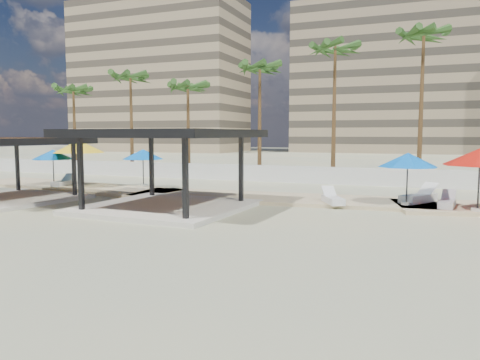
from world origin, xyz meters
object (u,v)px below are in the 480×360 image
object	(u,v)px
lounger_a	(63,183)
lounger_c	(333,199)
pavilion_west	(6,163)
lounger_b	(419,198)
umbrella_c	(480,157)
lounger_d	(447,203)
pavilion_central	(166,162)
umbrella_a	(53,155)

from	to	relation	value
lounger_a	lounger_c	distance (m)	17.79
pavilion_west	lounger_b	distance (m)	21.05
umbrella_c	lounger_d	xyz separation A→B (m)	(-1.18, 0.80, -2.16)
pavilion_central	lounger_d	bearing A→B (deg)	22.59
umbrella_a	pavilion_west	bearing A→B (deg)	-69.39
lounger_b	lounger_d	xyz separation A→B (m)	(1.23, -1.12, -0.04)
pavilion_central	umbrella_c	bearing A→B (deg)	17.80
umbrella_a	lounger_a	world-z (taller)	umbrella_a
lounger_d	lounger_c	bearing A→B (deg)	105.62
pavilion_west	lounger_c	size ratio (longest dim) A/B	3.58
lounger_a	lounger_b	size ratio (longest dim) A/B	0.81
pavilion_west	umbrella_a	distance (m)	5.84
pavilion_west	umbrella_a	size ratio (longest dim) A/B	2.67
lounger_b	lounger_d	bearing A→B (deg)	-101.93
pavilion_central	umbrella_a	size ratio (longest dim) A/B	2.82
lounger_a	lounger_b	world-z (taller)	lounger_b
lounger_b	lounger_d	world-z (taller)	lounger_b
lounger_c	umbrella_c	bearing A→B (deg)	-117.98
umbrella_a	lounger_a	xyz separation A→B (m)	(0.52, 0.24, -1.81)
pavilion_central	umbrella_a	xyz separation A→B (m)	(-11.19, 4.77, -0.04)
lounger_c	lounger_b	bearing A→B (deg)	-91.56
pavilion_central	lounger_a	world-z (taller)	pavilion_central
umbrella_c	lounger_b	world-z (taller)	umbrella_c
lounger_a	pavilion_central	bearing A→B (deg)	-126.55
umbrella_a	lounger_b	world-z (taller)	umbrella_a
pavilion_west	umbrella_c	xyz separation A→B (m)	(22.45, 4.31, 0.55)
pavilion_west	lounger_a	xyz separation A→B (m)	(-1.54, 5.70, -1.62)
pavilion_central	lounger_c	world-z (taller)	pavilion_central
umbrella_c	lounger_b	xyz separation A→B (m)	(-2.40, 1.92, -2.12)
umbrella_c	lounger_b	size ratio (longest dim) A/B	1.51
lounger_d	umbrella_a	bearing A→B (deg)	96.21
lounger_b	lounger_d	distance (m)	1.66
pavilion_west	umbrella_a	xyz separation A→B (m)	(-2.06, 5.47, 0.20)
umbrella_c	lounger_b	bearing A→B (deg)	141.36
umbrella_c	lounger_c	bearing A→B (deg)	179.64
pavilion_west	lounger_a	distance (m)	6.12
pavilion_central	umbrella_a	world-z (taller)	pavilion_central
pavilion_central	lounger_c	size ratio (longest dim) A/B	3.78
pavilion_west	lounger_b	world-z (taller)	pavilion_west
umbrella_a	lounger_d	distance (m)	23.40
lounger_c	umbrella_a	bearing A→B (deg)	58.87
umbrella_a	pavilion_central	bearing A→B (deg)	-23.09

